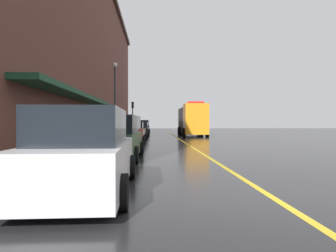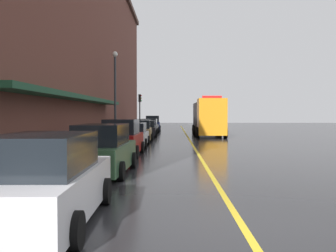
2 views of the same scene
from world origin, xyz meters
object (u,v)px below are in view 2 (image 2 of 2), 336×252
object	(u,v)px
parked_car_4	(140,131)
traffic_light_near	(140,105)
parked_car_3	(134,135)
parked_car_1	(103,151)
parking_meter_2	(113,131)
parked_car_7	(153,124)
parked_car_6	(149,127)
parking_meter_0	(104,133)
parked_car_5	(146,129)
utility_truck	(208,118)
parked_car_0	(47,182)
parked_car_2	(122,139)
street_lamp_left	(115,86)
parking_meter_1	(126,127)

from	to	relation	value
parked_car_4	traffic_light_near	size ratio (longest dim) A/B	1.03
parked_car_3	parked_car_1	bearing A→B (deg)	-179.79
parked_car_1	parking_meter_2	size ratio (longest dim) A/B	3.49
parked_car_7	parking_meter_2	distance (m)	21.92
parked_car_6	parking_meter_0	xyz separation A→B (m)	(-1.36, -19.40, 0.30)
parked_car_5	utility_truck	size ratio (longest dim) A/B	0.50
parked_car_5	parking_meter_0	bearing A→B (deg)	171.95
parked_car_4	parking_meter_2	distance (m)	5.36
parked_car_3	parked_car_5	xyz separation A→B (m)	(0.09, 10.66, -0.01)
parked_car_0	parked_car_5	xyz separation A→B (m)	(-0.02, 28.05, -0.11)
parked_car_2	traffic_light_near	size ratio (longest dim) A/B	0.97
parked_car_1	parked_car_5	size ratio (longest dim) A/B	1.03
parked_car_1	parked_car_3	size ratio (longest dim) A/B	0.99
parked_car_0	traffic_light_near	size ratio (longest dim) A/B	1.15
parked_car_0	parking_meter_0	distance (m)	14.24
parked_car_7	traffic_light_near	size ratio (longest dim) A/B	1.04
parked_car_4	traffic_light_near	world-z (taller)	traffic_light_near
parking_meter_0	parked_car_3	bearing A→B (deg)	66.97
traffic_light_near	utility_truck	bearing A→B (deg)	-47.11
street_lamp_left	parked_car_4	bearing A→B (deg)	13.15
parked_car_0	parking_meter_1	size ratio (longest dim) A/B	3.71
parking_meter_2	parked_car_2	bearing A→B (deg)	-76.33
parking_meter_1	street_lamp_left	world-z (taller)	street_lamp_left
parked_car_2	street_lamp_left	distance (m)	10.91
parking_meter_0	parked_car_5	bearing A→B (deg)	84.00
parked_car_2	parking_meter_0	distance (m)	2.40
parked_car_4	traffic_light_near	distance (m)	14.39
parked_car_2	traffic_light_near	world-z (taller)	traffic_light_near
parked_car_1	parked_car_7	xyz separation A→B (m)	(-0.00, 33.24, 0.04)
parked_car_7	traffic_light_near	distance (m)	3.68
parked_car_4	parked_car_5	world-z (taller)	parked_car_4
utility_truck	parked_car_3	bearing A→B (deg)	-27.53
parked_car_4	parked_car_6	bearing A→B (deg)	-2.13
parked_car_1	utility_truck	size ratio (longest dim) A/B	0.52
parked_car_6	traffic_light_near	distance (m)	4.30
parked_car_2	parked_car_7	xyz separation A→B (m)	(0.12, 27.28, 0.01)
parked_car_4	street_lamp_left	world-z (taller)	street_lamp_left
street_lamp_left	parked_car_3	bearing A→B (deg)	-68.19
parked_car_5	utility_truck	bearing A→B (deg)	-82.97
parked_car_2	parked_car_5	bearing A→B (deg)	1.23
parked_car_3	parking_meter_0	xyz separation A→B (m)	(-1.37, -3.22, 0.32)
parked_car_4	parked_car_6	size ratio (longest dim) A/B	0.91
parked_car_2	parked_car_6	xyz separation A→B (m)	(0.05, 21.40, -0.12)
utility_truck	parked_car_0	bearing A→B (deg)	-11.63
utility_truck	traffic_light_near	world-z (taller)	traffic_light_near
parked_car_6	traffic_light_near	bearing A→B (deg)	22.13
parking_meter_1	parking_meter_0	bearing A→B (deg)	-90.00
parked_car_0	parking_meter_0	world-z (taller)	parked_car_0
parking_meter_0	street_lamp_left	xyz separation A→B (m)	(-0.60, 8.15, 3.34)
parked_car_5	street_lamp_left	distance (m)	7.11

